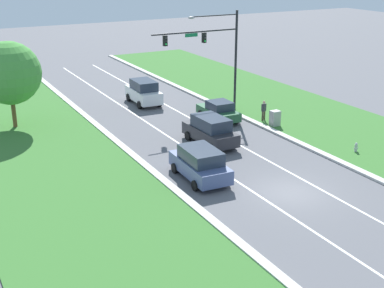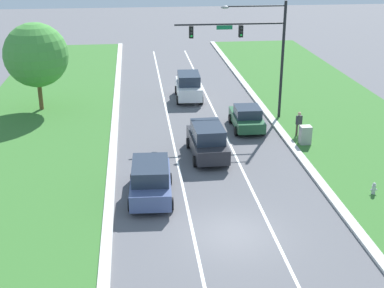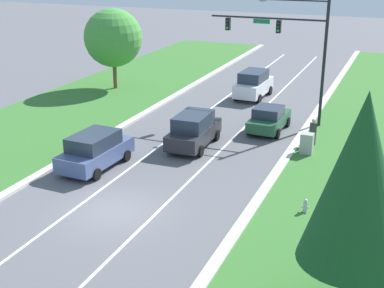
{
  "view_description": "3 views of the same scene",
  "coord_description": "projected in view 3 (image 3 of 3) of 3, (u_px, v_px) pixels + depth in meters",
  "views": [
    {
      "loc": [
        -17.83,
        -21.55,
        12.7
      ],
      "look_at": [
        -2.56,
        6.95,
        1.14
      ],
      "focal_mm": 50.0,
      "sensor_mm": 36.0,
      "label": 1
    },
    {
      "loc": [
        -4.17,
        -20.55,
        12.64
      ],
      "look_at": [
        -0.97,
        8.09,
        1.25
      ],
      "focal_mm": 50.0,
      "sensor_mm": 36.0,
      "label": 2
    },
    {
      "loc": [
        11.38,
        -18.52,
        11.03
      ],
      "look_at": [
        1.01,
        6.61,
        1.12
      ],
      "focal_mm": 50.0,
      "sensor_mm": 36.0,
      "label": 3
    }
  ],
  "objects": [
    {
      "name": "curb_strip_right",
      "position": [
        235.0,
        234.0,
        21.89
      ],
      "size": [
        0.5,
        90.0,
        0.15
      ],
      "color": "beige",
      "rests_on": "ground_plane"
    },
    {
      "name": "traffic_signal_mast",
      "position": [
        292.0,
        40.0,
        34.23
      ],
      "size": [
        7.72,
        0.41,
        8.39
      ],
      "color": "black",
      "rests_on": "ground_plane"
    },
    {
      "name": "conifer_near_right_tree",
      "position": [
        359.0,
        180.0,
        15.87
      ],
      "size": [
        3.42,
        3.42,
        7.33
      ],
      "color": "brown",
      "rests_on": "ground_plane"
    },
    {
      "name": "lane_stripe_inner_right",
      "position": [
        151.0,
        218.0,
        23.29
      ],
      "size": [
        0.14,
        81.0,
        0.01
      ],
      "color": "white",
      "rests_on": "ground_plane"
    },
    {
      "name": "curb_strip_left",
      "position": [
        14.0,
        189.0,
        25.94
      ],
      "size": [
        0.5,
        90.0,
        0.15
      ],
      "color": "beige",
      "rests_on": "ground_plane"
    },
    {
      "name": "lane_stripe_inner_left",
      "position": [
        81.0,
        204.0,
        24.58
      ],
      "size": [
        0.14,
        81.0,
        0.01
      ],
      "color": "white",
      "rests_on": "ground_plane"
    },
    {
      "name": "grass_verge_right",
      "position": [
        368.0,
        261.0,
        20.02
      ],
      "size": [
        10.0,
        90.0,
        0.08
      ],
      "color": "#38702D",
      "rests_on": "ground_plane"
    },
    {
      "name": "ground_plane",
      "position": [
        115.0,
        211.0,
        23.94
      ],
      "size": [
        160.0,
        160.0,
        0.0
      ],
      "primitive_type": "plane",
      "color": "#5B5B60"
    },
    {
      "name": "utility_cabinet",
      "position": [
        307.0,
        144.0,
        30.34
      ],
      "size": [
        0.7,
        0.6,
        1.26
      ],
      "color": "#9E9E99",
      "rests_on": "ground_plane"
    },
    {
      "name": "charcoal_suv",
      "position": [
        194.0,
        130.0,
        31.49
      ],
      "size": [
        2.22,
        4.81,
        2.02
      ],
      "rotation": [
        0.0,
        0.0,
        0.03
      ],
      "color": "#28282D",
      "rests_on": "ground_plane"
    },
    {
      "name": "pedestrian",
      "position": [
        313.0,
        131.0,
        31.57
      ],
      "size": [
        0.43,
        0.34,
        1.69
      ],
      "rotation": [
        0.0,
        0.0,
        3.49
      ],
      "color": "#42382D",
      "rests_on": "ground_plane"
    },
    {
      "name": "oak_near_left_tree",
      "position": [
        113.0,
        38.0,
        43.51
      ],
      "size": [
        4.75,
        4.75,
        6.65
      ],
      "color": "brown",
      "rests_on": "ground_plane"
    },
    {
      "name": "white_suv",
      "position": [
        254.0,
        84.0,
        41.91
      ],
      "size": [
        2.23,
        4.65,
        2.16
      ],
      "rotation": [
        0.0,
        0.0,
        -0.04
      ],
      "color": "white",
      "rests_on": "ground_plane"
    },
    {
      "name": "fire_hydrant",
      "position": [
        305.0,
        206.0,
        23.63
      ],
      "size": [
        0.34,
        0.2,
        0.7
      ],
      "color": "#B7B7BC",
      "rests_on": "ground_plane"
    },
    {
      "name": "forest_sedan",
      "position": [
        269.0,
        119.0,
        34.28
      ],
      "size": [
        2.14,
        4.21,
        1.65
      ],
      "rotation": [
        0.0,
        0.0,
        -0.02
      ],
      "color": "#235633",
      "rests_on": "ground_plane"
    },
    {
      "name": "slate_blue_suv",
      "position": [
        95.0,
        150.0,
        28.43
      ],
      "size": [
        2.38,
        4.75,
        1.93
      ],
      "rotation": [
        0.0,
        0.0,
        -0.05
      ],
      "color": "#475684",
      "rests_on": "ground_plane"
    }
  ]
}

